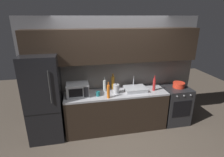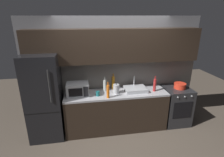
{
  "view_description": "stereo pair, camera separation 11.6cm",
  "coord_description": "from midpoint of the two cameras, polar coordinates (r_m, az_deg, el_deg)",
  "views": [
    {
      "loc": [
        -0.8,
        -2.57,
        2.49
      ],
      "look_at": [
        -0.1,
        0.9,
        1.24
      ],
      "focal_mm": 28.33,
      "sensor_mm": 36.0,
      "label": 1
    },
    {
      "loc": [
        -0.68,
        -2.59,
        2.49
      ],
      "look_at": [
        -0.1,
        0.9,
        1.24
      ],
      "focal_mm": 28.33,
      "sensor_mm": 36.0,
      "label": 2
    }
  ],
  "objects": [
    {
      "name": "wine_bottle_amber",
      "position": [
        4.03,
        -0.53,
        -1.34
      ],
      "size": [
        0.07,
        0.07,
        0.37
      ],
      "color": "#B27019",
      "rests_on": "counter_run"
    },
    {
      "name": "cooking_pot",
      "position": [
        4.41,
        20.03,
        -1.98
      ],
      "size": [
        0.27,
        0.27,
        0.12
      ],
      "color": "red",
      "rests_on": "oven_range"
    },
    {
      "name": "wine_bottle_red",
      "position": [
        4.05,
        12.66,
        -1.88
      ],
      "size": [
        0.06,
        0.06,
        0.35
      ],
      "color": "#A82323",
      "rests_on": "counter_run"
    },
    {
      "name": "wine_bottle_orange",
      "position": [
        3.6,
        -2.1,
        -4.21
      ],
      "size": [
        0.06,
        0.06,
        0.34
      ],
      "color": "orange",
      "rests_on": "counter_run"
    },
    {
      "name": "back_wall",
      "position": [
        3.96,
        -0.34,
        5.77
      ],
      "size": [
        3.99,
        0.44,
        2.5
      ],
      "color": "slate",
      "rests_on": "ground"
    },
    {
      "name": "wine_bottle_clear",
      "position": [
        3.95,
        -3.28,
        -2.18
      ],
      "size": [
        0.06,
        0.06,
        0.32
      ],
      "color": "silver",
      "rests_on": "counter_run"
    },
    {
      "name": "ground_plane",
      "position": [
        3.66,
        3.66,
        -23.4
      ],
      "size": [
        10.0,
        10.0,
        0.0
      ],
      "primitive_type": "plane",
      "color": "#4C4238"
    },
    {
      "name": "counter_run",
      "position": [
        4.1,
        0.51,
        -10.33
      ],
      "size": [
        2.25,
        0.6,
        0.9
      ],
      "color": "black",
      "rests_on": "ground"
    },
    {
      "name": "oven_range",
      "position": [
        4.6,
        18.88,
        -7.98
      ],
      "size": [
        0.6,
        0.62,
        0.9
      ],
      "color": "#232326",
      "rests_on": "ground"
    },
    {
      "name": "microwave",
      "position": [
        3.79,
        -11.86,
        -3.52
      ],
      "size": [
        0.46,
        0.35,
        0.27
      ],
      "color": "#A8AAAF",
      "rests_on": "counter_run"
    },
    {
      "name": "refrigerator",
      "position": [
        3.9,
        -21.8,
        -5.94
      ],
      "size": [
        0.68,
        0.69,
        1.82
      ],
      "color": "black",
      "rests_on": "ground"
    },
    {
      "name": "mug_teal",
      "position": [
        3.73,
        -5.42,
        -4.93
      ],
      "size": [
        0.08,
        0.08,
        0.1
      ],
      "primitive_type": "cylinder",
      "color": "#19666B",
      "rests_on": "counter_run"
    },
    {
      "name": "sink_basin",
      "position": [
        4.02,
        6.66,
        -3.32
      ],
      "size": [
        0.48,
        0.38,
        0.3
      ],
      "color": "#ADAFB5",
      "rests_on": "counter_run"
    },
    {
      "name": "kettle",
      "position": [
        3.84,
        0.53,
        -3.34
      ],
      "size": [
        0.17,
        0.13,
        0.22
      ],
      "color": "#B7BABF",
      "rests_on": "counter_run"
    }
  ]
}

